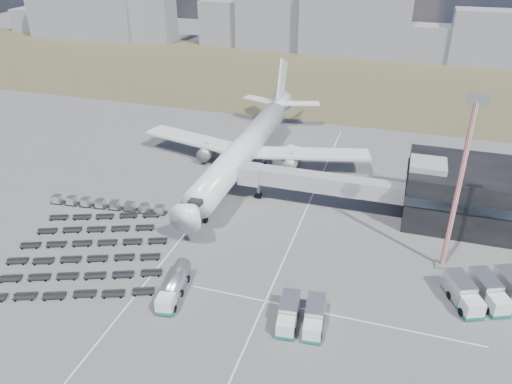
% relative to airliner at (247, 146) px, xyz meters
% --- Properties ---
extents(ground, '(420.00, 420.00, 0.00)m').
position_rel_airliner_xyz_m(ground, '(0.00, -32.38, -5.29)').
color(ground, '#565659').
rests_on(ground, ground).
extents(grass_strip, '(420.00, 90.00, 0.01)m').
position_rel_airliner_xyz_m(grass_strip, '(0.00, 77.62, -5.29)').
color(grass_strip, '#4B492D').
rests_on(grass_strip, ground).
extents(lane_markings, '(47.12, 110.00, 0.01)m').
position_rel_airliner_xyz_m(lane_markings, '(9.77, -29.38, -5.29)').
color(lane_markings, silver).
rests_on(lane_markings, ground).
extents(terminal, '(30.40, 16.40, 11.00)m').
position_rel_airliner_xyz_m(terminal, '(47.77, -8.41, -0.04)').
color(terminal, black).
rests_on(terminal, ground).
extents(jet_bridge, '(30.30, 3.80, 7.05)m').
position_rel_airliner_xyz_m(jet_bridge, '(15.90, -11.95, -0.24)').
color(jet_bridge, '#939399').
rests_on(jet_bridge, ground).
extents(airliner, '(51.59, 64.53, 17.62)m').
position_rel_airliner_xyz_m(airliner, '(0.00, 0.00, 0.00)').
color(airliner, white).
rests_on(airliner, ground).
extents(skyline, '(310.14, 21.86, 24.46)m').
position_rel_airliner_xyz_m(skyline, '(-14.99, 116.91, 4.01)').
color(skyline, gray).
rests_on(skyline, ground).
extents(fuel_tanker, '(3.70, 9.80, 3.09)m').
position_rel_airliner_xyz_m(fuel_tanker, '(3.26, -42.87, -3.75)').
color(fuel_tanker, white).
rests_on(fuel_tanker, ground).
extents(pushback_tug, '(3.24, 2.33, 1.35)m').
position_rel_airliner_xyz_m(pushback_tug, '(-4.00, -24.94, -4.62)').
color(pushback_tug, white).
rests_on(pushback_tug, ground).
extents(catering_truck, '(5.09, 7.56, 3.21)m').
position_rel_airliner_xyz_m(catering_truck, '(7.64, 4.23, -3.65)').
color(catering_truck, white).
rests_on(catering_truck, ground).
extents(service_trucks_near, '(6.41, 7.44, 2.78)m').
position_rel_airliner_xyz_m(service_trucks_near, '(21.74, -43.37, -3.78)').
color(service_trucks_near, white).
rests_on(service_trucks_near, ground).
extents(service_trucks_far, '(12.37, 11.10, 3.09)m').
position_rel_airliner_xyz_m(service_trucks_far, '(45.51, -31.11, -3.61)').
color(service_trucks_far, white).
rests_on(service_trucks_far, ground).
extents(uld_row, '(22.79, 3.88, 1.54)m').
position_rel_airliner_xyz_m(uld_row, '(-19.18, -24.26, -4.37)').
color(uld_row, black).
rests_on(uld_row, ground).
extents(baggage_dollies, '(29.48, 29.77, 0.74)m').
position_rel_airliner_xyz_m(baggage_dollies, '(-14.48, -38.00, -4.92)').
color(baggage_dollies, black).
rests_on(baggage_dollies, ground).
extents(floodlight_mast, '(2.54, 2.11, 27.26)m').
position_rel_airliner_xyz_m(floodlight_mast, '(39.68, -24.30, 8.37)').
color(floodlight_mast, '#AE281B').
rests_on(floodlight_mast, ground).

